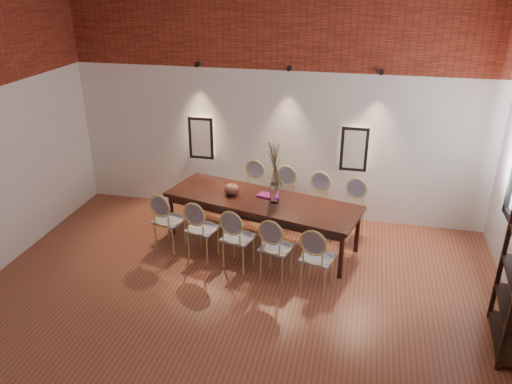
% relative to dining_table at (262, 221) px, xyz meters
% --- Properties ---
extents(floor, '(7.00, 7.00, 0.02)m').
position_rel_dining_table_xyz_m(floor, '(0.00, -2.38, -0.39)').
color(floor, brown).
rests_on(floor, ground).
extents(wall_back, '(7.00, 0.10, 4.00)m').
position_rel_dining_table_xyz_m(wall_back, '(0.00, 1.17, 1.62)').
color(wall_back, silver).
rests_on(wall_back, ground).
extents(brick_band_back, '(7.00, 0.02, 1.50)m').
position_rel_dining_table_xyz_m(brick_band_back, '(0.00, 1.10, 2.88)').
color(brick_band_back, maroon).
rests_on(brick_band_back, ground).
extents(niche_left, '(0.36, 0.06, 0.66)m').
position_rel_dining_table_xyz_m(niche_left, '(-1.30, 1.07, 0.93)').
color(niche_left, '#FFEAC6').
rests_on(niche_left, wall_back).
extents(niche_right, '(0.36, 0.06, 0.66)m').
position_rel_dining_table_xyz_m(niche_right, '(1.30, 1.07, 0.93)').
color(niche_right, '#FFEAC6').
rests_on(niche_right, wall_back).
extents(spot_fixture_left, '(0.08, 0.10, 0.08)m').
position_rel_dining_table_xyz_m(spot_fixture_left, '(-1.30, 1.04, 2.17)').
color(spot_fixture_left, black).
rests_on(spot_fixture_left, wall_back).
extents(spot_fixture_mid, '(0.08, 0.10, 0.08)m').
position_rel_dining_table_xyz_m(spot_fixture_mid, '(0.20, 1.04, 2.17)').
color(spot_fixture_mid, black).
rests_on(spot_fixture_mid, wall_back).
extents(spot_fixture_right, '(0.08, 0.10, 0.08)m').
position_rel_dining_table_xyz_m(spot_fixture_right, '(1.60, 1.04, 2.17)').
color(spot_fixture_right, black).
rests_on(spot_fixture_right, wall_back).
extents(dining_table, '(3.14, 1.65, 0.75)m').
position_rel_dining_table_xyz_m(dining_table, '(0.00, 0.00, 0.00)').
color(dining_table, black).
rests_on(dining_table, floor).
extents(chair_near_a, '(0.53, 0.53, 0.94)m').
position_rel_dining_table_xyz_m(chair_near_a, '(-1.34, -0.45, 0.09)').
color(chair_near_a, tan).
rests_on(chair_near_a, floor).
extents(chair_near_b, '(0.53, 0.53, 0.94)m').
position_rel_dining_table_xyz_m(chair_near_b, '(-0.76, -0.60, 0.09)').
color(chair_near_b, tan).
rests_on(chair_near_b, floor).
extents(chair_near_c, '(0.53, 0.53, 0.94)m').
position_rel_dining_table_xyz_m(chair_near_c, '(-0.18, -0.74, 0.09)').
color(chair_near_c, tan).
rests_on(chair_near_c, floor).
extents(chair_near_d, '(0.53, 0.53, 0.94)m').
position_rel_dining_table_xyz_m(chair_near_d, '(0.40, -0.88, 0.09)').
color(chair_near_d, tan).
rests_on(chair_near_d, floor).
extents(chair_near_e, '(0.53, 0.53, 0.94)m').
position_rel_dining_table_xyz_m(chair_near_e, '(0.98, -1.03, 0.09)').
color(chair_near_e, tan).
rests_on(chair_near_e, floor).
extents(chair_far_a, '(0.53, 0.53, 0.94)m').
position_rel_dining_table_xyz_m(chair_far_a, '(-0.98, 1.03, 0.09)').
color(chair_far_a, tan).
rests_on(chair_far_a, floor).
extents(chair_far_b, '(0.53, 0.53, 0.94)m').
position_rel_dining_table_xyz_m(chair_far_b, '(-0.40, 0.88, 0.09)').
color(chair_far_b, tan).
rests_on(chair_far_b, floor).
extents(chair_far_c, '(0.53, 0.53, 0.94)m').
position_rel_dining_table_xyz_m(chair_far_c, '(0.18, 0.74, 0.09)').
color(chair_far_c, tan).
rests_on(chair_far_c, floor).
extents(chair_far_d, '(0.53, 0.53, 0.94)m').
position_rel_dining_table_xyz_m(chair_far_d, '(0.76, 0.60, 0.09)').
color(chair_far_d, tan).
rests_on(chair_far_d, floor).
extents(chair_far_e, '(0.53, 0.53, 0.94)m').
position_rel_dining_table_xyz_m(chair_far_e, '(1.34, 0.45, 0.09)').
color(chair_far_e, tan).
rests_on(chair_far_e, floor).
extents(vase, '(0.14, 0.14, 0.30)m').
position_rel_dining_table_xyz_m(vase, '(0.21, -0.05, 0.53)').
color(vase, silver).
rests_on(vase, dining_table).
extents(dried_branches, '(0.50, 0.50, 0.70)m').
position_rel_dining_table_xyz_m(dried_branches, '(0.21, -0.05, 0.98)').
color(dried_branches, '#4C402A').
rests_on(dried_branches, vase).
extents(bowl, '(0.24, 0.24, 0.18)m').
position_rel_dining_table_xyz_m(bowl, '(-0.50, 0.07, 0.46)').
color(bowl, brown).
rests_on(bowl, dining_table).
extents(book, '(0.30, 0.24, 0.03)m').
position_rel_dining_table_xyz_m(book, '(0.05, 0.12, 0.39)').
color(book, '#7B0F67').
rests_on(book, dining_table).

